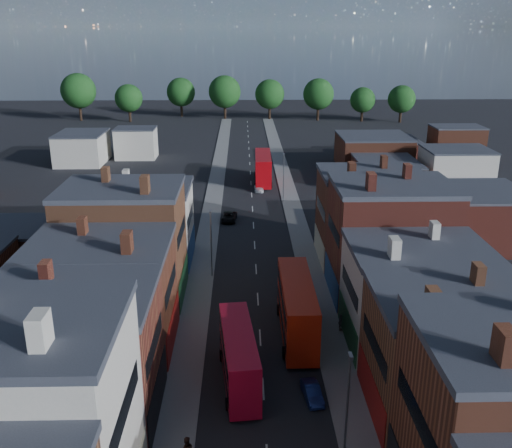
{
  "coord_description": "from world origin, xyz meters",
  "views": [
    {
      "loc": [
        -1.51,
        -31.07,
        27.66
      ],
      "look_at": [
        0.0,
        32.38,
        5.65
      ],
      "focal_mm": 40.0,
      "sensor_mm": 36.0,
      "label": 1
    }
  ],
  "objects_px": {
    "bus_0": "(239,356)",
    "ped_3": "(340,322)",
    "car_1": "(312,392)",
    "car_2": "(229,217)",
    "car_3": "(259,188)",
    "bus_2": "(263,168)",
    "bus_1": "(297,307)"
  },
  "relations": [
    {
      "from": "car_1",
      "to": "car_2",
      "type": "distance_m",
      "value": 44.16
    },
    {
      "from": "bus_2",
      "to": "car_2",
      "type": "height_order",
      "value": "bus_2"
    },
    {
      "from": "car_2",
      "to": "car_3",
      "type": "distance_m",
      "value": 17.28
    },
    {
      "from": "bus_2",
      "to": "car_3",
      "type": "xyz_separation_m",
      "value": [
        -0.93,
        -5.48,
        -2.33
      ]
    },
    {
      "from": "bus_2",
      "to": "ped_3",
      "type": "xyz_separation_m",
      "value": [
        5.44,
        -55.18,
        -1.93
      ]
    },
    {
      "from": "car_1",
      "to": "car_3",
      "type": "height_order",
      "value": "same"
    },
    {
      "from": "bus_2",
      "to": "ped_3",
      "type": "bearing_deg",
      "value": -83.3
    },
    {
      "from": "bus_1",
      "to": "car_3",
      "type": "xyz_separation_m",
      "value": [
        -2.12,
        50.26,
        -2.35
      ]
    },
    {
      "from": "bus_0",
      "to": "ped_3",
      "type": "relative_size",
      "value": 6.4
    },
    {
      "from": "bus_1",
      "to": "bus_2",
      "type": "distance_m",
      "value": 55.75
    },
    {
      "from": "bus_2",
      "to": "bus_1",
      "type": "bearing_deg",
      "value": -87.72
    },
    {
      "from": "bus_1",
      "to": "car_1",
      "type": "distance_m",
      "value": 10.11
    },
    {
      "from": "bus_0",
      "to": "car_2",
      "type": "distance_m",
      "value": 41.27
    },
    {
      "from": "car_1",
      "to": "car_2",
      "type": "xyz_separation_m",
      "value": [
        -7.43,
        43.53,
        0.06
      ]
    },
    {
      "from": "bus_0",
      "to": "bus_2",
      "type": "relative_size",
      "value": 0.87
    },
    {
      "from": "car_1",
      "to": "car_3",
      "type": "relative_size",
      "value": 0.88
    },
    {
      "from": "bus_2",
      "to": "car_1",
      "type": "bearing_deg",
      "value": -87.59
    },
    {
      "from": "bus_0",
      "to": "car_1",
      "type": "height_order",
      "value": "bus_0"
    },
    {
      "from": "car_1",
      "to": "bus_2",
      "type": "bearing_deg",
      "value": 83.53
    },
    {
      "from": "car_1",
      "to": "car_2",
      "type": "relative_size",
      "value": 0.76
    },
    {
      "from": "car_3",
      "to": "bus_2",
      "type": "bearing_deg",
      "value": 79.49
    },
    {
      "from": "bus_1",
      "to": "ped_3",
      "type": "relative_size",
      "value": 7.37
    },
    {
      "from": "ped_3",
      "to": "car_2",
      "type": "bearing_deg",
      "value": 24.66
    },
    {
      "from": "bus_2",
      "to": "car_1",
      "type": "xyz_separation_m",
      "value": [
        1.54,
        -65.56,
        -2.33
      ]
    },
    {
      "from": "bus_1",
      "to": "car_3",
      "type": "distance_m",
      "value": 50.36
    },
    {
      "from": "bus_2",
      "to": "bus_0",
      "type": "bearing_deg",
      "value": -92.75
    },
    {
      "from": "bus_0",
      "to": "car_2",
      "type": "bearing_deg",
      "value": 86.55
    },
    {
      "from": "bus_0",
      "to": "bus_2",
      "type": "xyz_separation_m",
      "value": [
        4.21,
        63.23,
        0.41
      ]
    },
    {
      "from": "car_2",
      "to": "ped_3",
      "type": "relative_size",
      "value": 2.67
    },
    {
      "from": "bus_0",
      "to": "bus_2",
      "type": "height_order",
      "value": "bus_2"
    },
    {
      "from": "car_1",
      "to": "car_3",
      "type": "bearing_deg",
      "value": 84.54
    },
    {
      "from": "bus_0",
      "to": "bus_2",
      "type": "distance_m",
      "value": 63.37
    }
  ]
}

